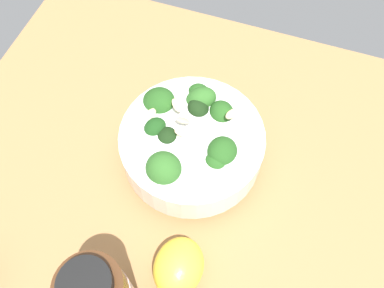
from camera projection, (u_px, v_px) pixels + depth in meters
The scene contains 3 objects.
ground_plane at pixel (161, 188), 54.84cm from camera, with size 59.04×59.04×4.23cm, color #996D42.
bowl_of_broccoli at pixel (191, 142), 51.11cm from camera, with size 17.27×17.27×8.55cm.
lemon_wedge at pixel (179, 267), 45.68cm from camera, with size 6.60×5.42×4.44cm, color yellow.
Camera 1 is at (-10.93, 19.06, 48.62)cm, focal length 39.44 mm.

